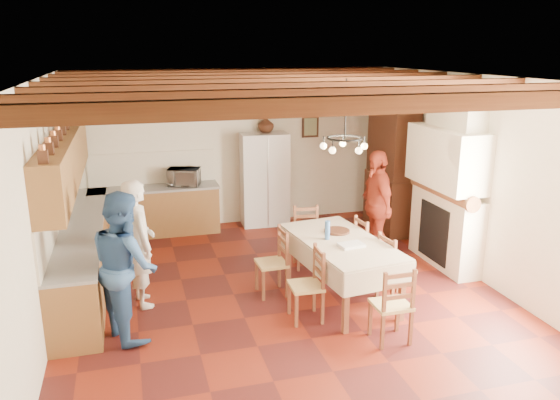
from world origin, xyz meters
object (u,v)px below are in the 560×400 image
object	(u,v)px
chair_left_near	(306,284)
person_man	(139,243)
dining_table	(341,246)
microwave	(184,177)
refrigerator	(263,178)
chair_end_far	(308,238)
hutch	(391,168)
chair_end_near	(391,303)
chair_right_near	(396,267)
person_woman_red	(376,205)
chair_left_far	(271,262)
person_woman_blue	(125,265)
chair_right_far	(370,248)

from	to	relation	value
chair_left_near	person_man	size ratio (longest dim) A/B	0.55
dining_table	microwave	xyz separation A→B (m)	(-1.73, 3.46, 0.29)
refrigerator	dining_table	xyz separation A→B (m)	(0.18, -3.60, -0.13)
dining_table	chair_end_far	world-z (taller)	chair_end_far
dining_table	person_man	size ratio (longest dim) A/B	1.19
hutch	person_man	bearing A→B (deg)	-155.14
dining_table	chair_end_near	distance (m)	1.26
chair_end_near	hutch	bearing A→B (deg)	-115.82
chair_left_near	chair_right_near	bearing A→B (deg)	100.10
person_man	person_woman_red	distance (m)	3.83
chair_left_near	person_man	xyz separation A→B (m)	(-1.99, 1.02, 0.39)
chair_left_far	chair_end_far	size ratio (longest dim) A/B	1.00
dining_table	chair_left_far	world-z (taller)	chair_left_far
dining_table	person_woman_blue	world-z (taller)	person_woman_blue
chair_left_far	person_woman_blue	size ratio (longest dim) A/B	0.53
person_woman_red	microwave	world-z (taller)	person_woman_red
microwave	dining_table	bearing A→B (deg)	-45.66
person_woman_red	chair_right_near	bearing A→B (deg)	-10.80
chair_right_far	chair_left_far	bearing A→B (deg)	91.28
chair_end_near	person_woman_red	world-z (taller)	person_woman_red
refrigerator	person_woman_blue	bearing A→B (deg)	-122.37
chair_end_far	chair_right_far	bearing A→B (deg)	-34.50
chair_right_far	chair_end_far	xyz separation A→B (m)	(-0.76, 0.67, 0.00)
refrigerator	chair_right_far	world-z (taller)	refrigerator
hutch	dining_table	world-z (taller)	hutch
refrigerator	hutch	size ratio (longest dim) A/B	0.76
chair_end_near	microwave	bearing A→B (deg)	-67.46
person_man	microwave	world-z (taller)	person_man
chair_right_near	dining_table	bearing A→B (deg)	62.54
hutch	person_man	distance (m)	5.06
refrigerator	chair_end_far	bearing A→B (deg)	-84.87
person_woman_blue	person_man	bearing A→B (deg)	-33.63
dining_table	person_woman_red	distance (m)	1.72
chair_right_far	microwave	bearing A→B (deg)	35.98
microwave	chair_left_near	bearing A→B (deg)	-56.77
chair_right_near	chair_right_far	xyz separation A→B (m)	(-0.02, 0.79, 0.00)
hutch	chair_end_far	distance (m)	2.57
chair_left_far	chair_right_far	bearing A→B (deg)	93.42
refrigerator	person_woman_red	xyz separation A→B (m)	(1.31, -2.31, 0.00)
chair_right_near	person_man	bearing A→B (deg)	68.53
dining_table	chair_left_far	size ratio (longest dim) A/B	2.15
chair_left_far	chair_end_near	xyz separation A→B (m)	(1.03, -1.61, 0.00)
chair_end_near	person_man	size ratio (longest dim) A/B	0.55
chair_right_far	microwave	world-z (taller)	microwave
dining_table	chair_right_far	size ratio (longest dim) A/B	2.15
chair_left_far	microwave	bearing A→B (deg)	-165.90
person_man	hutch	bearing A→B (deg)	-79.06
refrigerator	person_woman_blue	world-z (taller)	same
refrigerator	chair_end_near	world-z (taller)	refrigerator
person_man	chair_end_far	bearing A→B (deg)	-88.13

